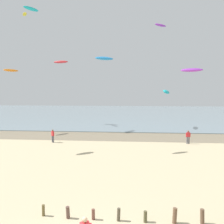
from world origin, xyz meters
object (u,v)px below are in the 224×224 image
at_px(kite_aloft_4, 25,14).
at_px(kite_aloft_0, 11,70).
at_px(person_nearest_camera, 188,137).
at_px(kite_aloft_8, 192,70).
at_px(kite_aloft_6, 31,9).
at_px(kite_aloft_9, 160,25).
at_px(kite_aloft_1, 166,92).
at_px(kite_aloft_3, 104,58).
at_px(kite_aloft_7, 61,62).
at_px(person_mid_beach, 53,135).

bearing_deg(kite_aloft_4, kite_aloft_0, -25.31).
height_order(person_nearest_camera, kite_aloft_8, kite_aloft_8).
height_order(kite_aloft_0, kite_aloft_6, kite_aloft_6).
height_order(person_nearest_camera, kite_aloft_9, kite_aloft_9).
relative_size(kite_aloft_4, kite_aloft_8, 0.85).
xyz_separation_m(kite_aloft_0, kite_aloft_4, (-1.76, 9.11, 11.41)).
bearing_deg(kite_aloft_8, kite_aloft_1, -72.52).
bearing_deg(kite_aloft_6, person_nearest_camera, 102.26).
xyz_separation_m(kite_aloft_3, kite_aloft_8, (9.70, 1.87, -1.15)).
bearing_deg(person_nearest_camera, kite_aloft_8, -99.50).
bearing_deg(person_nearest_camera, kite_aloft_9, 94.23).
bearing_deg(kite_aloft_4, kite_aloft_6, -3.21).
relative_size(kite_aloft_7, kite_aloft_8, 1.28).
xyz_separation_m(person_nearest_camera, person_mid_beach, (-17.28, -0.77, 0.00)).
bearing_deg(kite_aloft_3, kite_aloft_9, -136.62).
height_order(person_nearest_camera, kite_aloft_0, kite_aloft_0).
xyz_separation_m(person_nearest_camera, kite_aloft_3, (-10.12, -4.36, 9.22)).
relative_size(kite_aloft_0, kite_aloft_9, 0.81).
height_order(kite_aloft_4, kite_aloft_7, kite_aloft_4).
bearing_deg(person_nearest_camera, kite_aloft_0, 168.62).
bearing_deg(kite_aloft_4, kite_aloft_1, 50.45).
distance_m(kite_aloft_7, kite_aloft_8, 27.94).
distance_m(kite_aloft_8, kite_aloft_9, 24.80).
height_order(kite_aloft_3, kite_aloft_8, kite_aloft_3).
xyz_separation_m(kite_aloft_4, kite_aloft_8, (27.14, -16.80, -12.27)).
xyz_separation_m(person_mid_beach, kite_aloft_8, (16.86, -1.73, 8.07)).
bearing_deg(person_nearest_camera, kite_aloft_7, 143.18).
bearing_deg(person_mid_beach, kite_aloft_7, 103.24).
relative_size(kite_aloft_7, kite_aloft_9, 1.05).
relative_size(person_nearest_camera, kite_aloft_8, 0.70).
bearing_deg(kite_aloft_0, kite_aloft_1, -39.87).
xyz_separation_m(person_nearest_camera, kite_aloft_0, (-25.80, 5.19, 8.94)).
relative_size(person_mid_beach, kite_aloft_8, 0.70).
bearing_deg(kite_aloft_7, kite_aloft_8, -28.04).
bearing_deg(kite_aloft_0, kite_aloft_7, 9.81).
distance_m(kite_aloft_1, kite_aloft_8, 15.46).
bearing_deg(person_nearest_camera, kite_aloft_1, 94.51).
height_order(kite_aloft_1, kite_aloft_8, kite_aloft_8).
relative_size(kite_aloft_1, kite_aloft_4, 1.71).
height_order(person_mid_beach, kite_aloft_1, kite_aloft_1).
bearing_deg(kite_aloft_1, kite_aloft_6, -64.04).
bearing_deg(kite_aloft_8, kite_aloft_0, -1.59).
bearing_deg(kite_aloft_0, person_mid_beach, -91.81).
height_order(person_mid_beach, kite_aloft_4, kite_aloft_4).
bearing_deg(kite_aloft_3, kite_aloft_1, -144.81).
distance_m(person_nearest_camera, kite_aloft_4, 37.12).
relative_size(person_mid_beach, kite_aloft_7, 0.55).
bearing_deg(kite_aloft_3, kite_aloft_6, -69.90).
distance_m(kite_aloft_4, kite_aloft_8, 34.19).
height_order(kite_aloft_0, kite_aloft_7, kite_aloft_7).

